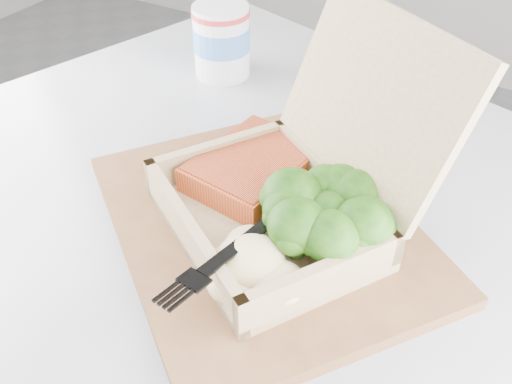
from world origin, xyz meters
The scene contains 9 objects.
cafe_table centered at (0.27, 0.01, 0.57)m, with size 1.11×1.11×0.76m.
serving_tray centered at (0.30, 0.07, 0.77)m, with size 0.33×0.27×0.01m, color brown.
takeout_container centered at (0.33, 0.09, 0.82)m, with size 0.29×0.29×0.19m.
salmon_fillet centered at (0.26, 0.11, 0.80)m, with size 0.10×0.13×0.03m, color #DC532B.
broccoli_pile centered at (0.36, 0.07, 0.81)m, with size 0.12×0.12×0.04m, color #3B771A, non-canonical shape.
mashed_potatoes centered at (0.33, -0.01, 0.81)m, with size 0.10×0.08×0.03m, color beige.
plastic_fork centered at (0.32, 0.02, 0.82)m, with size 0.03×0.16×0.02m.
paper_cup centered at (0.09, 0.32, 0.82)m, with size 0.08×0.08×0.10m.
receipt centered at (0.37, 0.24, 0.77)m, with size 0.07×0.13×0.00m, color white.
Camera 1 is at (0.50, -0.29, 1.15)m, focal length 40.00 mm.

